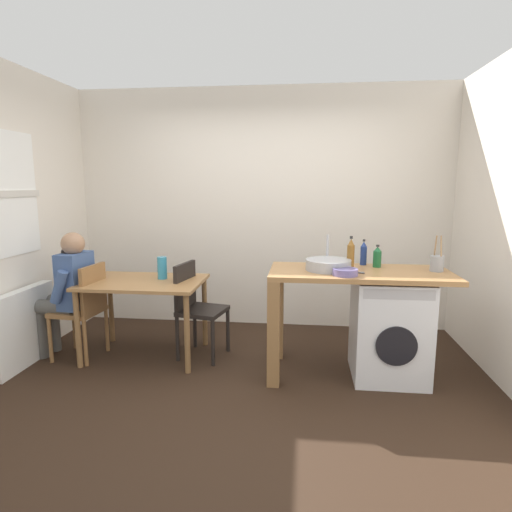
{
  "coord_description": "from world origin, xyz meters",
  "views": [
    {
      "loc": [
        0.49,
        -3.11,
        1.63
      ],
      "look_at": [
        0.08,
        0.45,
        1.02
      ],
      "focal_mm": 29.71,
      "sensor_mm": 36.0,
      "label": 1
    }
  ],
  "objects_px": {
    "chair_person_seat": "(84,306)",
    "bottle_squat_brown": "(364,253)",
    "seated_person": "(68,288)",
    "mixing_bowl": "(345,272)",
    "bottle_tall_green": "(351,254)",
    "utensil_crock": "(437,263)",
    "washing_machine": "(389,328)",
    "chair_opposite": "(196,304)",
    "dining_table": "(144,291)",
    "bottle_clear_small": "(377,257)",
    "vase": "(162,268)"
  },
  "relations": [
    {
      "from": "mixing_bowl",
      "to": "utensil_crock",
      "type": "relative_size",
      "value": 0.67
    },
    {
      "from": "dining_table",
      "to": "bottle_tall_green",
      "type": "distance_m",
      "value": 1.93
    },
    {
      "from": "chair_opposite",
      "to": "mixing_bowl",
      "type": "relative_size",
      "value": 4.46
    },
    {
      "from": "bottle_tall_green",
      "to": "bottle_squat_brown",
      "type": "xyz_separation_m",
      "value": [
        0.13,
        0.19,
        -0.02
      ]
    },
    {
      "from": "dining_table",
      "to": "chair_person_seat",
      "type": "xyz_separation_m",
      "value": [
        -0.55,
        -0.11,
        -0.14
      ]
    },
    {
      "from": "bottle_tall_green",
      "to": "washing_machine",
      "type": "bearing_deg",
      "value": -13.67
    },
    {
      "from": "seated_person",
      "to": "bottle_clear_small",
      "type": "relative_size",
      "value": 6.11
    },
    {
      "from": "chair_person_seat",
      "to": "bottle_squat_brown",
      "type": "xyz_separation_m",
      "value": [
        2.57,
        0.19,
        0.52
      ]
    },
    {
      "from": "chair_person_seat",
      "to": "bottle_squat_brown",
      "type": "height_order",
      "value": "bottle_squat_brown"
    },
    {
      "from": "bottle_clear_small",
      "to": "utensil_crock",
      "type": "height_order",
      "value": "utensil_crock"
    },
    {
      "from": "dining_table",
      "to": "bottle_squat_brown",
      "type": "relative_size",
      "value": 4.77
    },
    {
      "from": "washing_machine",
      "to": "utensil_crock",
      "type": "bearing_deg",
      "value": 8.1
    },
    {
      "from": "bottle_tall_green",
      "to": "bottle_clear_small",
      "type": "xyz_separation_m",
      "value": [
        0.24,
        0.1,
        -0.04
      ]
    },
    {
      "from": "bottle_tall_green",
      "to": "bottle_squat_brown",
      "type": "relative_size",
      "value": 1.22
    },
    {
      "from": "seated_person",
      "to": "mixing_bowl",
      "type": "relative_size",
      "value": 5.95
    },
    {
      "from": "chair_person_seat",
      "to": "vase",
      "type": "xyz_separation_m",
      "value": [
        0.7,
        0.21,
        0.34
      ]
    },
    {
      "from": "seated_person",
      "to": "bottle_squat_brown",
      "type": "bearing_deg",
      "value": -81.2
    },
    {
      "from": "washing_machine",
      "to": "bottle_tall_green",
      "type": "height_order",
      "value": "bottle_tall_green"
    },
    {
      "from": "utensil_crock",
      "to": "chair_opposite",
      "type": "bearing_deg",
      "value": 174.39
    },
    {
      "from": "washing_machine",
      "to": "chair_person_seat",
      "type": "bearing_deg",
      "value": 178.18
    },
    {
      "from": "dining_table",
      "to": "mixing_bowl",
      "type": "height_order",
      "value": "mixing_bowl"
    },
    {
      "from": "chair_person_seat",
      "to": "bottle_tall_green",
      "type": "bearing_deg",
      "value": -84.94
    },
    {
      "from": "bottle_tall_green",
      "to": "bottle_clear_small",
      "type": "relative_size",
      "value": 1.43
    },
    {
      "from": "bottle_tall_green",
      "to": "vase",
      "type": "bearing_deg",
      "value": 173.01
    },
    {
      "from": "bottle_squat_brown",
      "to": "bottle_clear_small",
      "type": "xyz_separation_m",
      "value": [
        0.1,
        -0.1,
        -0.02
      ]
    },
    {
      "from": "chair_person_seat",
      "to": "bottle_clear_small",
      "type": "bearing_deg",
      "value": -82.84
    },
    {
      "from": "dining_table",
      "to": "utensil_crock",
      "type": "distance_m",
      "value": 2.62
    },
    {
      "from": "dining_table",
      "to": "washing_machine",
      "type": "relative_size",
      "value": 1.28
    },
    {
      "from": "dining_table",
      "to": "chair_opposite",
      "type": "xyz_separation_m",
      "value": [
        0.48,
        0.07,
        -0.14
      ]
    },
    {
      "from": "bottle_clear_small",
      "to": "dining_table",
      "type": "bearing_deg",
      "value": 179.57
    },
    {
      "from": "utensil_crock",
      "to": "vase",
      "type": "distance_m",
      "value": 2.46
    },
    {
      "from": "bottle_squat_brown",
      "to": "bottle_clear_small",
      "type": "height_order",
      "value": "bottle_squat_brown"
    },
    {
      "from": "utensil_crock",
      "to": "vase",
      "type": "xyz_separation_m",
      "value": [
        -2.44,
        0.24,
        -0.14
      ]
    },
    {
      "from": "chair_opposite",
      "to": "utensil_crock",
      "type": "xyz_separation_m",
      "value": [
        2.11,
        -0.21,
        0.48
      ]
    },
    {
      "from": "mixing_bowl",
      "to": "chair_person_seat",
      "type": "bearing_deg",
      "value": 173.12
    },
    {
      "from": "bottle_tall_green",
      "to": "utensil_crock",
      "type": "bearing_deg",
      "value": -2.37
    },
    {
      "from": "chair_opposite",
      "to": "utensil_crock",
      "type": "distance_m",
      "value": 2.18
    },
    {
      "from": "dining_table",
      "to": "bottle_clear_small",
      "type": "distance_m",
      "value": 2.16
    },
    {
      "from": "seated_person",
      "to": "bottle_tall_green",
      "type": "distance_m",
      "value": 2.62
    },
    {
      "from": "seated_person",
      "to": "vase",
      "type": "xyz_separation_m",
      "value": [
        0.86,
        0.19,
        0.17
      ]
    },
    {
      "from": "chair_person_seat",
      "to": "utensil_crock",
      "type": "relative_size",
      "value": 3.0
    },
    {
      "from": "bottle_squat_brown",
      "to": "chair_person_seat",
      "type": "bearing_deg",
      "value": -175.86
    },
    {
      "from": "bottle_tall_green",
      "to": "vase",
      "type": "height_order",
      "value": "bottle_tall_green"
    },
    {
      "from": "bottle_clear_small",
      "to": "mixing_bowl",
      "type": "relative_size",
      "value": 0.97
    },
    {
      "from": "bottle_tall_green",
      "to": "dining_table",
      "type": "bearing_deg",
      "value": 176.57
    },
    {
      "from": "bottle_tall_green",
      "to": "utensil_crock",
      "type": "xyz_separation_m",
      "value": [
        0.7,
        -0.03,
        -0.06
      ]
    },
    {
      "from": "chair_person_seat",
      "to": "seated_person",
      "type": "relative_size",
      "value": 0.75
    },
    {
      "from": "chair_opposite",
      "to": "utensil_crock",
      "type": "relative_size",
      "value": 3.0
    },
    {
      "from": "chair_person_seat",
      "to": "chair_opposite",
      "type": "height_order",
      "value": "same"
    },
    {
      "from": "seated_person",
      "to": "utensil_crock",
      "type": "height_order",
      "value": "utensil_crock"
    }
  ]
}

